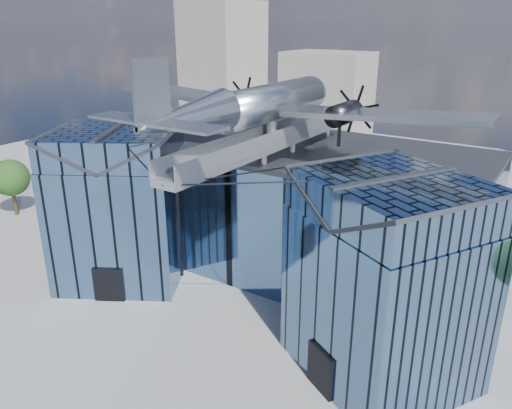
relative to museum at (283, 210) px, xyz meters
The scene contains 4 objects.
ground_plane 8.03m from the museum, 90.00° to the right, with size 120.00×120.00×0.00m, color gray.
museum is the anchor object (origin of this frame).
bg_towers 44.92m from the museum, 88.14° to the left, with size 77.00×24.50×26.00m.
tree_side_w 30.24m from the museum, behind, with size 4.83×4.83×5.92m.
Camera 1 is at (17.78, -25.15, 19.39)m, focal length 35.00 mm.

